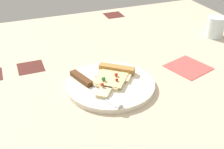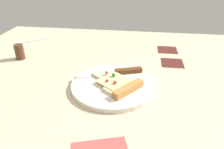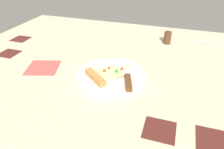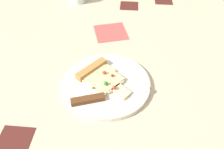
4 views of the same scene
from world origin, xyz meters
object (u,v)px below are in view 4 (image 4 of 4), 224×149
at_px(plate, 107,84).
at_px(napkin, 111,32).
at_px(knife, 103,97).
at_px(pizza_slice, 101,76).

xyz_separation_m(plate, napkin, (-0.30, -0.02, -0.01)).
bearing_deg(knife, napkin, 163.42).
distance_m(pizza_slice, napkin, 0.29).
bearing_deg(plate, napkin, -177.15).
xyz_separation_m(knife, napkin, (-0.37, -0.01, -0.02)).
distance_m(knife, napkin, 0.37).
relative_size(pizza_slice, knife, 0.79).
bearing_deg(plate, pizza_slice, -128.60).
bearing_deg(pizza_slice, knife, 50.34).
distance_m(pizza_slice, knife, 0.09).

